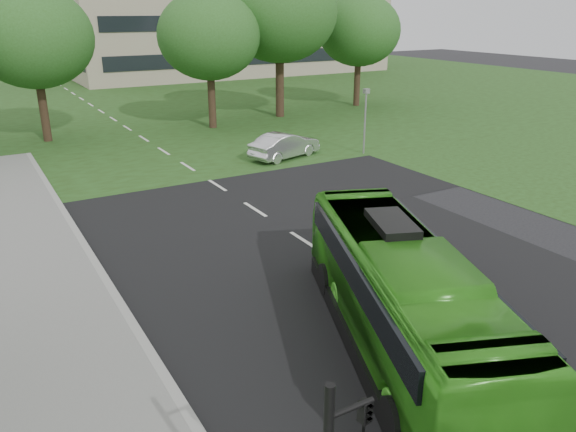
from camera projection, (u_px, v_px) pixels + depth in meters
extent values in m
plane|color=black|center=(418.00, 314.00, 15.68)|extent=(160.00, 160.00, 0.00)
cube|color=black|center=(175.00, 158.00, 31.87)|extent=(14.00, 120.00, 0.01)
cube|color=black|center=(217.00, 185.00, 27.01)|extent=(80.00, 12.00, 0.01)
cube|color=silver|center=(209.00, 180.00, 27.82)|extent=(0.15, 90.00, 0.01)
cube|color=#264115|center=(84.00, 100.00, 52.12)|extent=(120.00, 60.00, 0.01)
cylinder|color=black|center=(44.00, 114.00, 35.50)|extent=(0.53, 0.53, 3.50)
ellipsoid|color=#29551C|center=(33.00, 37.00, 33.90)|extent=(7.20, 7.20, 6.12)
cylinder|color=black|center=(212.00, 103.00, 39.55)|extent=(0.53, 0.53, 3.50)
ellipsoid|color=#29551C|center=(209.00, 36.00, 37.97)|extent=(6.96, 6.96, 5.92)
cylinder|color=black|center=(280.00, 89.00, 43.59)|extent=(0.65, 0.65, 4.31)
ellipsoid|color=#29551C|center=(279.00, 12.00, 41.63)|extent=(8.67, 8.67, 7.37)
cylinder|color=black|center=(357.00, 85.00, 48.67)|extent=(0.53, 0.53, 3.52)
ellipsoid|color=#29551C|center=(359.00, 30.00, 47.10)|extent=(6.92, 6.92, 5.88)
imported|color=green|center=(402.00, 297.00, 13.61)|extent=(6.02, 10.47, 2.87)
imported|color=silver|center=(285.00, 145.00, 31.79)|extent=(4.66, 2.71, 1.45)
cylinder|color=black|center=(351.00, 408.00, 6.22)|extent=(0.60, 0.07, 0.07)
imported|color=black|center=(365.00, 432.00, 6.47)|extent=(0.16, 0.19, 0.86)
cylinder|color=gray|center=(365.00, 124.00, 32.39)|extent=(0.11, 0.11, 3.54)
cube|color=gray|center=(366.00, 91.00, 31.74)|extent=(0.33, 0.28, 0.27)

